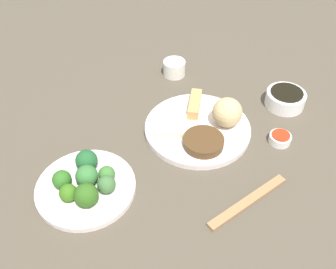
{
  "coord_description": "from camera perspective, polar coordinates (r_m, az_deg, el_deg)",
  "views": [
    {
      "loc": [
        0.66,
        0.25,
        0.68
      ],
      "look_at": [
        0.08,
        -0.04,
        0.06
      ],
      "focal_mm": 40.38,
      "sensor_mm": 36.0,
      "label": 1
    }
  ],
  "objects": [
    {
      "name": "soy_sauce_bowl",
      "position": [
        1.08,
        17.27,
        5.13
      ],
      "size": [
        0.11,
        0.11,
        0.04
      ],
      "primitive_type": "cylinder",
      "color": "white",
      "rests_on": "tabletop"
    },
    {
      "name": "broccoli_floret_6",
      "position": [
        0.84,
        -9.22,
        -5.91
      ],
      "size": [
        0.04,
        0.04,
        0.04
      ],
      "primitive_type": "sphere",
      "color": "#3C7030",
      "rests_on": "broccoli_plate"
    },
    {
      "name": "broccoli_floret_0",
      "position": [
        0.82,
        -14.81,
        -8.51
      ],
      "size": [
        0.04,
        0.04,
        0.04
      ],
      "primitive_type": "sphere",
      "color": "#39691A",
      "rests_on": "broccoli_plate"
    },
    {
      "name": "teacup",
      "position": [
        1.15,
        0.95,
        10.0
      ],
      "size": [
        0.07,
        0.07,
        0.05
      ],
      "primitive_type": "cylinder",
      "color": "white",
      "rests_on": "tabletop"
    },
    {
      "name": "broccoli_floret_4",
      "position": [
        0.8,
        -12.24,
        -8.94
      ],
      "size": [
        0.05,
        0.05,
        0.05
      ],
      "primitive_type": "sphere",
      "color": "#2F5C1A",
      "rests_on": "broccoli_plate"
    },
    {
      "name": "stir_fry_heap",
      "position": [
        0.9,
        5.37,
        -1.1
      ],
      "size": [
        0.1,
        0.1,
        0.02
      ],
      "primitive_type": "cylinder",
      "color": "#4C321A",
      "rests_on": "main_plate"
    },
    {
      "name": "broccoli_floret_2",
      "position": [
        0.86,
        -12.19,
        -3.87
      ],
      "size": [
        0.05,
        0.05,
        0.05
      ],
      "primitive_type": "sphere",
      "color": "#20572B",
      "rests_on": "broccoli_plate"
    },
    {
      "name": "rice_scoop",
      "position": [
        0.95,
        8.93,
        3.32
      ],
      "size": [
        0.08,
        0.08,
        0.08
      ],
      "primitive_type": "sphere",
      "color": "tan",
      "rests_on": "main_plate"
    },
    {
      "name": "broccoli_floret_3",
      "position": [
        0.81,
        -9.27,
        -7.45
      ],
      "size": [
        0.04,
        0.04,
        0.04
      ],
      "primitive_type": "sphere",
      "color": "#3D6735",
      "rests_on": "broccoli_plate"
    },
    {
      "name": "broccoli_floret_5",
      "position": [
        0.84,
        -15.73,
        -6.56
      ],
      "size": [
        0.04,
        0.04,
        0.04
      ],
      "primitive_type": "sphere",
      "color": "#2E641F",
      "rests_on": "broccoli_plate"
    },
    {
      "name": "main_plate",
      "position": [
        0.97,
        4.61,
        1.02
      ],
      "size": [
        0.27,
        0.27,
        0.02
      ],
      "primitive_type": "cylinder",
      "color": "white",
      "rests_on": "tabletop"
    },
    {
      "name": "chopsticks_pair",
      "position": [
        0.83,
        11.99,
        -9.85
      ],
      "size": [
        0.2,
        0.11,
        0.01
      ],
      "primitive_type": "cube",
      "rotation": [
        0.0,
        0.0,
        2.68
      ],
      "color": "#A17247",
      "rests_on": "tabletop"
    },
    {
      "name": "broccoli_floret_1",
      "position": [
        0.83,
        -12.16,
        -6.15
      ],
      "size": [
        0.05,
        0.05,
        0.05
      ],
      "primitive_type": "sphere",
      "color": "#356F33",
      "rests_on": "broccoli_plate"
    },
    {
      "name": "sauce_ramekin_sweet_and_sour_liquid",
      "position": [
        0.96,
        16.69,
        -0.09
      ],
      "size": [
        0.04,
        0.04,
        0.0
      ],
      "primitive_type": "cylinder",
      "color": "red",
      "rests_on": "sauce_ramekin_sweet_and_sour"
    },
    {
      "name": "soy_sauce_bowl_liquid",
      "position": [
        1.07,
        17.52,
        6.07
      ],
      "size": [
        0.09,
        0.09,
        0.0
      ],
      "primitive_type": "cylinder",
      "color": "black",
      "rests_on": "soy_sauce_bowl"
    },
    {
      "name": "sauce_ramekin_sweet_and_sour",
      "position": [
        0.97,
        16.54,
        -0.62
      ],
      "size": [
        0.05,
        0.05,
        0.02
      ],
      "primitive_type": "cylinder",
      "color": "white",
      "rests_on": "tabletop"
    },
    {
      "name": "spring_roll",
      "position": [
        1.0,
        4.06,
        4.6
      ],
      "size": [
        0.1,
        0.06,
        0.03
      ],
      "primitive_type": "cube",
      "rotation": [
        0.0,
        0.0,
        0.31
      ],
      "color": "tan",
      "rests_on": "main_plate"
    },
    {
      "name": "crab_rangoon_wonton",
      "position": [
        0.95,
        0.5,
        1.41
      ],
      "size": [
        0.1,
        0.1,
        0.01
      ],
      "primitive_type": "cube",
      "rotation": [
        0.0,
        0.0,
        0.43
      ],
      "color": "beige",
      "rests_on": "main_plate"
    },
    {
      "name": "broccoli_plate",
      "position": [
        0.85,
        -12.28,
        -7.86
      ],
      "size": [
        0.22,
        0.22,
        0.01
      ],
      "primitive_type": "cylinder",
      "color": "white",
      "rests_on": "tabletop"
    },
    {
      "name": "tabletop",
      "position": [
        0.98,
        4.4,
        0.11
      ],
      "size": [
        2.2,
        2.2,
        0.02
      ],
      "primitive_type": "cube",
      "color": "#4F4538",
      "rests_on": "ground"
    }
  ]
}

